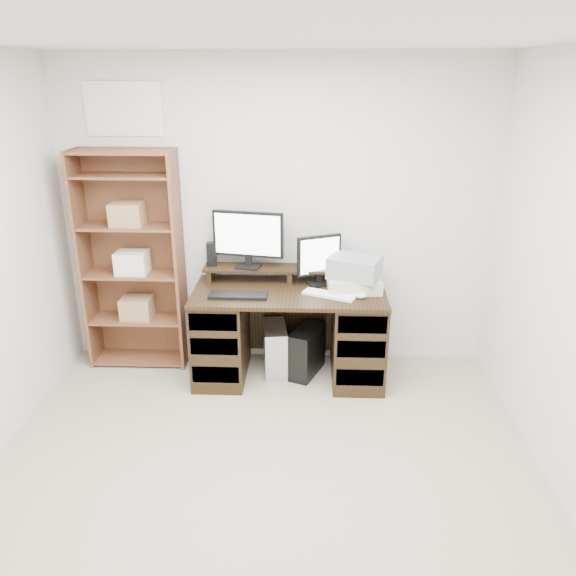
# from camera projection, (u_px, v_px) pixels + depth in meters

# --- Properties ---
(room) EXTENTS (3.54, 4.04, 2.54)m
(room) POSITION_uv_depth(u_px,v_px,m) (252.00, 316.00, 2.67)
(room) COLOR #ACA38A
(room) RESTS_ON ground
(desk) EXTENTS (1.50, 0.70, 0.75)m
(desk) POSITION_uv_depth(u_px,v_px,m) (289.00, 332.00, 4.51)
(desk) COLOR black
(desk) RESTS_ON ground
(riser_shelf) EXTENTS (1.40, 0.22, 0.12)m
(riser_shelf) POSITION_uv_depth(u_px,v_px,m) (290.00, 270.00, 4.54)
(riser_shelf) COLOR black
(riser_shelf) RESTS_ON desk
(monitor_wide) EXTENTS (0.57, 0.18, 0.46)m
(monitor_wide) POSITION_uv_depth(u_px,v_px,m) (248.00, 236.00, 4.45)
(monitor_wide) COLOR black
(monitor_wide) RESTS_ON riser_shelf
(monitor_small) EXTENTS (0.35, 0.20, 0.40)m
(monitor_small) POSITION_uv_depth(u_px,v_px,m) (319.00, 258.00, 4.44)
(monitor_small) COLOR black
(monitor_small) RESTS_ON desk
(speaker) EXTENTS (0.08, 0.08, 0.19)m
(speaker) POSITION_uv_depth(u_px,v_px,m) (212.00, 254.00, 4.54)
(speaker) COLOR black
(speaker) RESTS_ON riser_shelf
(keyboard_black) EXTENTS (0.44, 0.15, 0.02)m
(keyboard_black) POSITION_uv_depth(u_px,v_px,m) (238.00, 295.00, 4.25)
(keyboard_black) COLOR black
(keyboard_black) RESTS_ON desk
(keyboard_white) EXTENTS (0.42, 0.27, 0.02)m
(keyboard_white) POSITION_uv_depth(u_px,v_px,m) (329.00, 295.00, 4.26)
(keyboard_white) COLOR white
(keyboard_white) RESTS_ON desk
(mouse) EXTENTS (0.10, 0.07, 0.04)m
(mouse) POSITION_uv_depth(u_px,v_px,m) (361.00, 296.00, 4.22)
(mouse) COLOR white
(mouse) RESTS_ON desk
(printer) EXTENTS (0.42, 0.33, 0.10)m
(printer) POSITION_uv_depth(u_px,v_px,m) (354.00, 283.00, 4.38)
(printer) COLOR beige
(printer) RESTS_ON desk
(basket) EXTENTS (0.45, 0.39, 0.16)m
(basket) POSITION_uv_depth(u_px,v_px,m) (355.00, 267.00, 4.33)
(basket) COLOR gray
(basket) RESTS_ON printer
(tower_silver) EXTENTS (0.23, 0.43, 0.41)m
(tower_silver) POSITION_uv_depth(u_px,v_px,m) (275.00, 348.00, 4.65)
(tower_silver) COLOR #BABCC1
(tower_silver) RESTS_ON ground
(tower_black) EXTENTS (0.31, 0.44, 0.40)m
(tower_black) POSITION_uv_depth(u_px,v_px,m) (307.00, 351.00, 4.61)
(tower_black) COLOR black
(tower_black) RESTS_ON ground
(bookshelf) EXTENTS (0.80, 0.30, 1.80)m
(bookshelf) POSITION_uv_depth(u_px,v_px,m) (133.00, 259.00, 4.57)
(bookshelf) COLOR brown
(bookshelf) RESTS_ON ground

